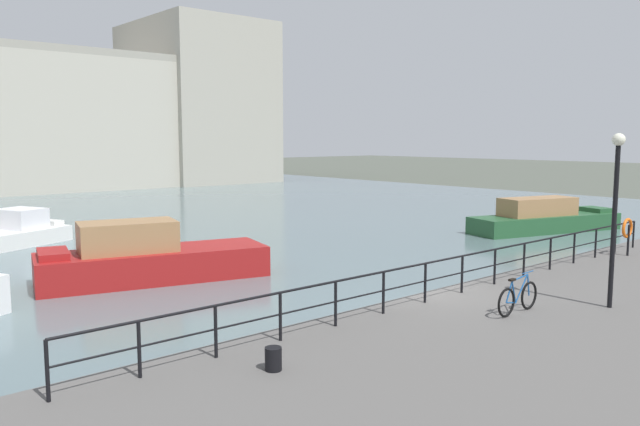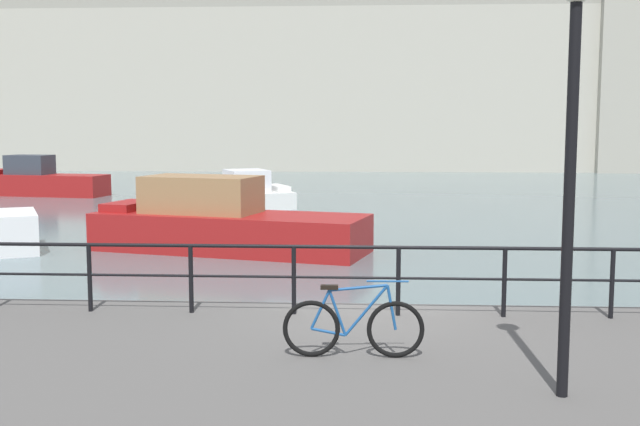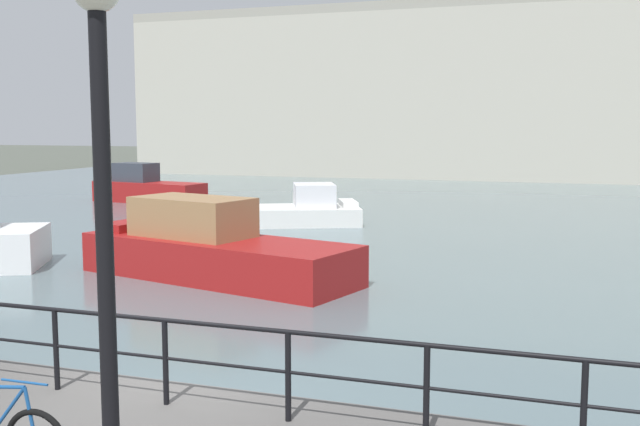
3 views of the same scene
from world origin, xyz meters
name	(u,v)px [view 1 (image 1 of 3)]	position (x,y,z in m)	size (l,w,h in m)	color
ground_plane	(430,315)	(0.00, 0.00, 0.00)	(240.00, 240.00, 0.00)	#4C5147
water_basin	(63,216)	(0.00, 30.20, 0.01)	(80.00, 60.00, 0.01)	slate
harbor_building	(36,118)	(5.99, 54.52, 7.02)	(61.09, 16.24, 18.07)	#B2AD9E
moored_small_launch	(544,218)	(17.35, 6.31, 0.72)	(9.15, 4.66, 1.86)	#23512D
moored_blue_motorboat	(12,233)	(-5.65, 20.45, 0.58)	(5.84, 4.61, 1.68)	white
moored_red_daysailer	(147,259)	(-4.14, 9.36, 0.80)	(8.24, 4.43, 2.15)	maroon
quay_railing	(462,267)	(0.44, -0.75, 1.45)	(22.41, 0.07, 1.08)	black
parked_bicycle	(518,298)	(-0.22, -2.91, 1.11)	(1.77, 0.10, 0.98)	black
mooring_bollard	(273,359)	(-7.09, -2.04, 0.94)	(0.32, 0.32, 0.44)	black
life_ring_stand	(627,229)	(9.68, -1.31, 1.69)	(0.75, 0.16, 1.40)	black
quay_lamp_post	(616,197)	(2.04, -4.16, 3.57)	(0.32, 0.32, 4.43)	black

